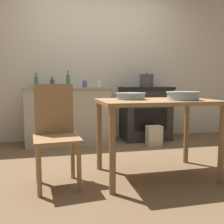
# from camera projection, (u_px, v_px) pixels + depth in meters

# --- Properties ---
(ground_plane) EXTENTS (14.00, 14.00, 0.00)m
(ground_plane) POSITION_uv_depth(u_px,v_px,m) (121.00, 167.00, 2.80)
(ground_plane) COLOR brown
(wall_back) EXTENTS (8.00, 0.07, 2.55)m
(wall_back) POSITION_uv_depth(u_px,v_px,m) (97.00, 63.00, 4.19)
(wall_back) COLOR beige
(wall_back) RESTS_ON ground_plane
(counter_cabinet) EXTENTS (1.28, 0.57, 0.87)m
(counter_cabinet) POSITION_uv_depth(u_px,v_px,m) (68.00, 115.00, 3.87)
(counter_cabinet) COLOR #B2A893
(counter_cabinet) RESTS_ON ground_plane
(stove) EXTENTS (0.81, 0.56, 0.87)m
(stove) POSITION_uv_depth(u_px,v_px,m) (145.00, 113.00, 4.16)
(stove) COLOR #2D2B28
(stove) RESTS_ON ground_plane
(work_table) EXTENTS (1.13, 0.73, 0.77)m
(work_table) POSITION_uv_depth(u_px,v_px,m) (156.00, 111.00, 2.46)
(work_table) COLOR #997047
(work_table) RESTS_ON ground_plane
(chair) EXTENTS (0.44, 0.44, 0.93)m
(chair) POSITION_uv_depth(u_px,v_px,m) (56.00, 132.00, 2.28)
(chair) COLOR #997047
(chair) RESTS_ON ground_plane
(flour_sack) EXTENTS (0.22, 0.16, 0.30)m
(flour_sack) POSITION_uv_depth(u_px,v_px,m) (154.00, 136.00, 3.75)
(flour_sack) COLOR beige
(flour_sack) RESTS_ON ground_plane
(stock_pot) EXTENTS (0.23, 0.23, 0.23)m
(stock_pot) POSITION_uv_depth(u_px,v_px,m) (147.00, 81.00, 4.03)
(stock_pot) COLOR #4C4C51
(stock_pot) RESTS_ON stove
(mixing_bowl_large) EXTENTS (0.30, 0.30, 0.07)m
(mixing_bowl_large) POSITION_uv_depth(u_px,v_px,m) (131.00, 96.00, 2.47)
(mixing_bowl_large) COLOR #93A8B2
(mixing_bowl_large) RESTS_ON work_table
(mixing_bowl_small) EXTENTS (0.32, 0.32, 0.08)m
(mixing_bowl_small) POSITION_uv_depth(u_px,v_px,m) (183.00, 95.00, 2.37)
(mixing_bowl_small) COLOR #93A8B2
(mixing_bowl_small) RESTS_ON work_table
(bottle_far_left) EXTENTS (0.06, 0.06, 0.26)m
(bottle_far_left) POSITION_uv_depth(u_px,v_px,m) (68.00, 81.00, 3.83)
(bottle_far_left) COLOR #517F5B
(bottle_far_left) RESTS_ON counter_cabinet
(bottle_left) EXTENTS (0.07, 0.07, 0.16)m
(bottle_left) POSITION_uv_depth(u_px,v_px,m) (52.00, 83.00, 3.80)
(bottle_left) COLOR #3D5675
(bottle_left) RESTS_ON counter_cabinet
(bottle_mid_left) EXTENTS (0.06, 0.06, 0.22)m
(bottle_mid_left) POSITION_uv_depth(u_px,v_px,m) (36.00, 82.00, 3.83)
(bottle_mid_left) COLOR #517F5B
(bottle_mid_left) RESTS_ON counter_cabinet
(cup_center_left) EXTENTS (0.07, 0.07, 0.10)m
(cup_center_left) POSITION_uv_depth(u_px,v_px,m) (85.00, 84.00, 3.66)
(cup_center_left) COLOR #4C6B99
(cup_center_left) RESTS_ON counter_cabinet
(cup_center) EXTENTS (0.09, 0.09, 0.10)m
(cup_center) POSITION_uv_depth(u_px,v_px,m) (99.00, 84.00, 3.75)
(cup_center) COLOR silver
(cup_center) RESTS_ON counter_cabinet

